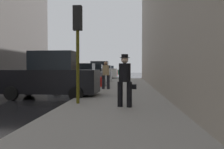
{
  "coord_description": "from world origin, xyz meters",
  "views": [
    {
      "loc": [
        6.39,
        -11.34,
        1.48
      ],
      "look_at": [
        5.26,
        5.33,
        1.01
      ],
      "focal_mm": 40.0,
      "sensor_mm": 36.0,
      "label": 1
    }
  ],
  "objects_px": {
    "parked_black_suv": "(51,77)",
    "pedestrian_with_fedora": "(125,78)",
    "parked_white_van": "(98,71)",
    "traffic_light": "(78,33)",
    "parked_gray_coupe": "(79,76)",
    "duffel_bag": "(134,87)",
    "fire_hydrant": "(101,82)",
    "parked_dark_green_sedan": "(107,71)",
    "pedestrian_in_tan_coat": "(106,74)",
    "parked_red_hatchback": "(103,72)",
    "parked_silver_sedan": "(91,74)"
  },
  "relations": [
    {
      "from": "parked_black_suv",
      "to": "parked_silver_sedan",
      "type": "relative_size",
      "value": 1.1
    },
    {
      "from": "traffic_light",
      "to": "duffel_bag",
      "type": "relative_size",
      "value": 8.18
    },
    {
      "from": "pedestrian_in_tan_coat",
      "to": "parked_silver_sedan",
      "type": "bearing_deg",
      "value": 104.43
    },
    {
      "from": "parked_red_hatchback",
      "to": "duffel_bag",
      "type": "xyz_separation_m",
      "value": [
        4.05,
        -20.71,
        -0.56
      ]
    },
    {
      "from": "parked_gray_coupe",
      "to": "pedestrian_in_tan_coat",
      "type": "height_order",
      "value": "pedestrian_in_tan_coat"
    },
    {
      "from": "parked_black_suv",
      "to": "traffic_light",
      "type": "height_order",
      "value": "traffic_light"
    },
    {
      "from": "parked_silver_sedan",
      "to": "duffel_bag",
      "type": "height_order",
      "value": "parked_silver_sedan"
    },
    {
      "from": "fire_hydrant",
      "to": "pedestrian_with_fedora",
      "type": "height_order",
      "value": "pedestrian_with_fedora"
    },
    {
      "from": "parked_silver_sedan",
      "to": "parked_white_van",
      "type": "relative_size",
      "value": 0.92
    },
    {
      "from": "parked_dark_green_sedan",
      "to": "duffel_bag",
      "type": "relative_size",
      "value": 9.57
    },
    {
      "from": "pedestrian_in_tan_coat",
      "to": "duffel_bag",
      "type": "xyz_separation_m",
      "value": [
        1.74,
        0.19,
        -0.81
      ]
    },
    {
      "from": "parked_silver_sedan",
      "to": "parked_red_hatchback",
      "type": "distance_m",
      "value": 11.92
    },
    {
      "from": "parked_black_suv",
      "to": "parked_red_hatchback",
      "type": "xyz_separation_m",
      "value": [
        0.0,
        24.48,
        -0.18
      ]
    },
    {
      "from": "parked_white_van",
      "to": "pedestrian_in_tan_coat",
      "type": "distance_m",
      "value": 15.27
    },
    {
      "from": "parked_dark_green_sedan",
      "to": "duffel_bag",
      "type": "distance_m",
      "value": 27.93
    },
    {
      "from": "parked_silver_sedan",
      "to": "parked_dark_green_sedan",
      "type": "height_order",
      "value": "same"
    },
    {
      "from": "parked_red_hatchback",
      "to": "pedestrian_in_tan_coat",
      "type": "relative_size",
      "value": 2.48
    },
    {
      "from": "parked_red_hatchback",
      "to": "traffic_light",
      "type": "xyz_separation_m",
      "value": [
        1.85,
        -27.14,
        1.91
      ]
    },
    {
      "from": "parked_dark_green_sedan",
      "to": "parked_black_suv",
      "type": "bearing_deg",
      "value": -90.0
    },
    {
      "from": "parked_dark_green_sedan",
      "to": "parked_white_van",
      "type": "bearing_deg",
      "value": -90.0
    },
    {
      "from": "parked_white_van",
      "to": "parked_black_suv",
      "type": "bearing_deg",
      "value": -90.0
    },
    {
      "from": "parked_white_van",
      "to": "duffel_bag",
      "type": "xyz_separation_m",
      "value": [
        4.05,
        -14.9,
        -0.74
      ]
    },
    {
      "from": "parked_dark_green_sedan",
      "to": "duffel_bag",
      "type": "height_order",
      "value": "parked_dark_green_sedan"
    },
    {
      "from": "parked_silver_sedan",
      "to": "fire_hydrant",
      "type": "relative_size",
      "value": 6.04
    },
    {
      "from": "parked_silver_sedan",
      "to": "parked_gray_coupe",
      "type": "bearing_deg",
      "value": -90.0
    },
    {
      "from": "pedestrian_with_fedora",
      "to": "parked_black_suv",
      "type": "bearing_deg",
      "value": 136.71
    },
    {
      "from": "parked_black_suv",
      "to": "pedestrian_with_fedora",
      "type": "relative_size",
      "value": 2.62
    },
    {
      "from": "parked_dark_green_sedan",
      "to": "traffic_light",
      "type": "distance_m",
      "value": 34.16
    },
    {
      "from": "parked_silver_sedan",
      "to": "pedestrian_in_tan_coat",
      "type": "bearing_deg",
      "value": -75.57
    },
    {
      "from": "parked_gray_coupe",
      "to": "duffel_bag",
      "type": "xyz_separation_m",
      "value": [
        4.05,
        -2.98,
        -0.56
      ]
    },
    {
      "from": "parked_gray_coupe",
      "to": "parked_silver_sedan",
      "type": "relative_size",
      "value": 0.99
    },
    {
      "from": "parked_dark_green_sedan",
      "to": "duffel_bag",
      "type": "xyz_separation_m",
      "value": [
        4.05,
        -27.63,
        -0.56
      ]
    },
    {
      "from": "parked_white_van",
      "to": "traffic_light",
      "type": "height_order",
      "value": "traffic_light"
    },
    {
      "from": "parked_dark_green_sedan",
      "to": "pedestrian_with_fedora",
      "type": "relative_size",
      "value": 2.37
    },
    {
      "from": "parked_white_van",
      "to": "fire_hydrant",
      "type": "bearing_deg",
      "value": -82.32
    },
    {
      "from": "pedestrian_with_fedora",
      "to": "traffic_light",
      "type": "bearing_deg",
      "value": 157.34
    },
    {
      "from": "parked_gray_coupe",
      "to": "pedestrian_with_fedora",
      "type": "bearing_deg",
      "value": -70.44
    },
    {
      "from": "fire_hydrant",
      "to": "pedestrian_in_tan_coat",
      "type": "distance_m",
      "value": 1.89
    },
    {
      "from": "parked_red_hatchback",
      "to": "fire_hydrant",
      "type": "distance_m",
      "value": 19.27
    },
    {
      "from": "parked_white_van",
      "to": "fire_hydrant",
      "type": "relative_size",
      "value": 6.55
    },
    {
      "from": "parked_red_hatchback",
      "to": "pedestrian_with_fedora",
      "type": "xyz_separation_m",
      "value": [
        3.6,
        -27.87,
        0.29
      ]
    },
    {
      "from": "pedestrian_in_tan_coat",
      "to": "pedestrian_with_fedora",
      "type": "height_order",
      "value": "pedestrian_with_fedora"
    },
    {
      "from": "parked_gray_coupe",
      "to": "pedestrian_with_fedora",
      "type": "relative_size",
      "value": 2.37
    },
    {
      "from": "pedestrian_with_fedora",
      "to": "duffel_bag",
      "type": "xyz_separation_m",
      "value": [
        0.45,
        7.16,
        -0.85
      ]
    },
    {
      "from": "parked_gray_coupe",
      "to": "traffic_light",
      "type": "height_order",
      "value": "traffic_light"
    },
    {
      "from": "parked_gray_coupe",
      "to": "parked_red_hatchback",
      "type": "relative_size",
      "value": 0.99
    },
    {
      "from": "parked_dark_green_sedan",
      "to": "fire_hydrant",
      "type": "distance_m",
      "value": 26.16
    },
    {
      "from": "parked_black_suv",
      "to": "duffel_bag",
      "type": "height_order",
      "value": "parked_black_suv"
    },
    {
      "from": "parked_silver_sedan",
      "to": "traffic_light",
      "type": "bearing_deg",
      "value": -83.06
    },
    {
      "from": "parked_gray_coupe",
      "to": "parked_white_van",
      "type": "bearing_deg",
      "value": 90.0
    }
  ]
}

